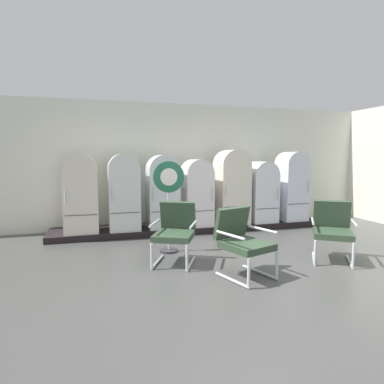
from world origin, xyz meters
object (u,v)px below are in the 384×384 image
(armchair_right, at_px, (332,228))
(armchair_left, at_px, (175,230))
(refrigerator_3, at_px, (197,190))
(refrigerator_5, at_px, (261,190))
(armchair_center, at_px, (242,239))
(refrigerator_2, at_px, (163,189))
(refrigerator_6, at_px, (292,184))
(refrigerator_4, at_px, (232,184))
(refrigerator_1, at_px, (124,189))
(refrigerator_0, at_px, (81,191))
(sign_stand, at_px, (169,204))

(armchair_right, bearing_deg, armchair_left, 167.00)
(refrigerator_3, relative_size, armchair_left, 1.56)
(refrigerator_5, xyz_separation_m, armchair_center, (-1.75, -2.80, -0.35))
(refrigerator_2, relative_size, refrigerator_6, 0.95)
(refrigerator_2, bearing_deg, refrigerator_5, 0.74)
(refrigerator_4, height_order, armchair_center, refrigerator_4)
(refrigerator_1, distance_m, armchair_right, 3.97)
(refrigerator_0, relative_size, refrigerator_2, 1.01)
(refrigerator_5, distance_m, refrigerator_6, 0.80)
(refrigerator_2, bearing_deg, armchair_left, -95.52)
(armchair_left, xyz_separation_m, armchair_right, (2.39, -0.55, 0.00))
(refrigerator_3, xyz_separation_m, armchair_left, (-0.95, -2.00, -0.38))
(refrigerator_0, bearing_deg, sign_stand, -43.74)
(refrigerator_0, height_order, refrigerator_1, refrigerator_1)
(refrigerator_1, distance_m, refrigerator_6, 3.89)
(refrigerator_0, xyz_separation_m, armchair_left, (1.44, -1.99, -0.44))
(refrigerator_6, height_order, armchair_right, refrigerator_6)
(refrigerator_3, relative_size, refrigerator_4, 0.87)
(refrigerator_0, bearing_deg, refrigerator_3, 0.35)
(refrigerator_1, height_order, refrigerator_2, refrigerator_1)
(refrigerator_0, relative_size, refrigerator_6, 0.96)
(refrigerator_4, bearing_deg, refrigerator_6, -1.06)
(refrigerator_0, bearing_deg, refrigerator_5, 0.25)
(refrigerator_4, distance_m, refrigerator_5, 0.74)
(refrigerator_0, height_order, sign_stand, refrigerator_0)
(armchair_right, bearing_deg, refrigerator_3, 119.47)
(refrigerator_0, relative_size, refrigerator_4, 0.94)
(refrigerator_2, distance_m, refrigerator_5, 2.30)
(refrigerator_0, xyz_separation_m, refrigerator_3, (2.39, 0.01, -0.06))
(refrigerator_3, bearing_deg, armchair_right, -60.53)
(armchair_center, height_order, sign_stand, sign_stand)
(refrigerator_4, relative_size, armchair_center, 1.79)
(refrigerator_2, height_order, armchair_center, refrigerator_2)
(refrigerator_2, height_order, refrigerator_4, refrigerator_4)
(refrigerator_1, distance_m, sign_stand, 1.57)
(refrigerator_1, bearing_deg, refrigerator_3, -0.28)
(sign_stand, bearing_deg, armchair_left, -92.78)
(armchair_left, bearing_deg, armchair_right, -13.00)
(refrigerator_0, relative_size, armchair_center, 1.68)
(refrigerator_2, distance_m, sign_stand, 1.41)
(refrigerator_5, relative_size, refrigerator_6, 0.86)
(refrigerator_5, distance_m, armchair_left, 3.22)
(refrigerator_2, distance_m, armchair_right, 3.37)
(refrigerator_3, xyz_separation_m, refrigerator_5, (1.55, 0.00, -0.03))
(refrigerator_2, bearing_deg, refrigerator_0, 179.55)
(refrigerator_0, xyz_separation_m, armchair_right, (3.83, -2.54, -0.44))
(refrigerator_3, bearing_deg, sign_stand, -122.93)
(armchair_right, bearing_deg, refrigerator_2, 131.06)
(refrigerator_0, xyz_separation_m, armchair_center, (2.18, -2.78, -0.44))
(refrigerator_3, relative_size, armchair_right, 1.56)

